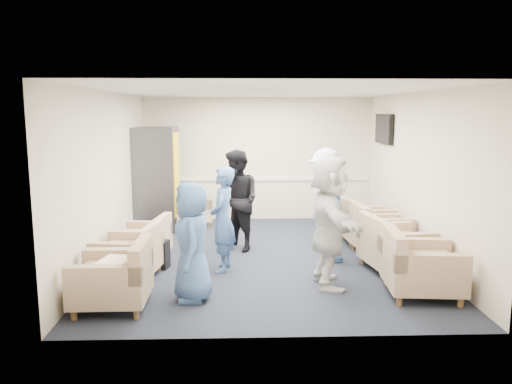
{
  "coord_description": "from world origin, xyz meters",
  "views": [
    {
      "loc": [
        -0.41,
        -7.99,
        2.37
      ],
      "look_at": [
        -0.14,
        0.2,
        1.06
      ],
      "focal_mm": 35.0,
      "sensor_mm": 36.0,
      "label": 1
    }
  ],
  "objects_px": {
    "armchair_left_near": "(117,280)",
    "armchair_left_far": "(147,241)",
    "armchair_right_midfar": "(375,232)",
    "armchair_right_far": "(365,226)",
    "person_front_left": "(192,242)",
    "person_mid_right": "(331,213)",
    "armchair_left_mid": "(132,256)",
    "person_mid_left": "(223,219)",
    "armchair_right_near": "(418,268)",
    "vending_machine": "(157,179)",
    "armchair_right_midnear": "(392,247)",
    "person_front_right": "(329,221)",
    "person_back_left": "(237,201)",
    "armchair_corner": "(188,212)",
    "person_back_right": "(326,197)"
  },
  "relations": [
    {
      "from": "armchair_right_near",
      "to": "person_front_left",
      "type": "height_order",
      "value": "person_front_left"
    },
    {
      "from": "armchair_right_midnear",
      "to": "armchair_corner",
      "type": "height_order",
      "value": "armchair_right_midnear"
    },
    {
      "from": "person_back_right",
      "to": "armchair_right_near",
      "type": "bearing_deg",
      "value": -165.0
    },
    {
      "from": "armchair_left_mid",
      "to": "vending_machine",
      "type": "xyz_separation_m",
      "value": [
        -0.13,
        3.1,
        0.71
      ]
    },
    {
      "from": "armchair_right_near",
      "to": "person_mid_right",
      "type": "xyz_separation_m",
      "value": [
        -0.85,
        1.59,
        0.41
      ]
    },
    {
      "from": "armchair_left_mid",
      "to": "armchair_right_near",
      "type": "distance_m",
      "value": 3.95
    },
    {
      "from": "armchair_right_near",
      "to": "armchair_left_mid",
      "type": "bearing_deg",
      "value": 82.67
    },
    {
      "from": "vending_machine",
      "to": "person_mid_left",
      "type": "xyz_separation_m",
      "value": [
        1.43,
        -2.79,
        -0.25
      ]
    },
    {
      "from": "person_mid_right",
      "to": "person_back_left",
      "type": "bearing_deg",
      "value": 67.54
    },
    {
      "from": "armchair_left_far",
      "to": "armchair_corner",
      "type": "xyz_separation_m",
      "value": [
        0.44,
        2.3,
        0.02
      ]
    },
    {
      "from": "armchair_right_far",
      "to": "armchair_left_near",
      "type": "bearing_deg",
      "value": 124.25
    },
    {
      "from": "person_back_left",
      "to": "person_mid_right",
      "type": "height_order",
      "value": "person_back_left"
    },
    {
      "from": "armchair_left_far",
      "to": "armchair_right_midfar",
      "type": "bearing_deg",
      "value": 102.41
    },
    {
      "from": "vending_machine",
      "to": "armchair_left_near",
      "type": "bearing_deg",
      "value": -87.58
    },
    {
      "from": "person_mid_right",
      "to": "vending_machine",
      "type": "bearing_deg",
      "value": 55.11
    },
    {
      "from": "armchair_corner",
      "to": "vending_machine",
      "type": "xyz_separation_m",
      "value": [
        -0.6,
        -0.15,
        0.72
      ]
    },
    {
      "from": "person_front_left",
      "to": "person_front_right",
      "type": "distance_m",
      "value": 1.88
    },
    {
      "from": "vending_machine",
      "to": "person_mid_left",
      "type": "distance_m",
      "value": 3.14
    },
    {
      "from": "armchair_corner",
      "to": "vending_machine",
      "type": "bearing_deg",
      "value": -17.19
    },
    {
      "from": "armchair_right_near",
      "to": "armchair_right_far",
      "type": "height_order",
      "value": "armchair_right_near"
    },
    {
      "from": "armchair_left_mid",
      "to": "person_mid_left",
      "type": "height_order",
      "value": "person_mid_left"
    },
    {
      "from": "armchair_right_near",
      "to": "person_front_right",
      "type": "xyz_separation_m",
      "value": [
        -1.1,
        0.41,
        0.54
      ]
    },
    {
      "from": "armchair_right_midnear",
      "to": "vending_machine",
      "type": "distance_m",
      "value": 4.95
    },
    {
      "from": "armchair_right_midfar",
      "to": "person_back_right",
      "type": "relative_size",
      "value": 0.56
    },
    {
      "from": "armchair_right_far",
      "to": "person_front_left",
      "type": "relative_size",
      "value": 0.59
    },
    {
      "from": "armchair_left_near",
      "to": "person_mid_right",
      "type": "height_order",
      "value": "person_mid_right"
    },
    {
      "from": "vending_machine",
      "to": "person_mid_right",
      "type": "xyz_separation_m",
      "value": [
        3.15,
        -2.34,
        -0.26
      ]
    },
    {
      "from": "armchair_left_mid",
      "to": "armchair_right_midnear",
      "type": "distance_m",
      "value": 3.86
    },
    {
      "from": "armchair_left_far",
      "to": "armchair_right_far",
      "type": "height_order",
      "value": "armchair_right_far"
    },
    {
      "from": "armchair_left_far",
      "to": "person_mid_right",
      "type": "bearing_deg",
      "value": 94.72
    },
    {
      "from": "armchair_left_far",
      "to": "armchair_right_near",
      "type": "bearing_deg",
      "value": 73.38
    },
    {
      "from": "person_mid_left",
      "to": "person_front_right",
      "type": "bearing_deg",
      "value": 71.62
    },
    {
      "from": "vending_machine",
      "to": "person_back_left",
      "type": "xyz_separation_m",
      "value": [
        1.64,
        -1.67,
        -0.17
      ]
    },
    {
      "from": "person_mid_right",
      "to": "person_front_right",
      "type": "xyz_separation_m",
      "value": [
        -0.25,
        -1.18,
        0.13
      ]
    },
    {
      "from": "armchair_left_near",
      "to": "armchair_left_far",
      "type": "height_order",
      "value": "armchair_left_near"
    },
    {
      "from": "armchair_right_far",
      "to": "armchair_corner",
      "type": "height_order",
      "value": "armchair_right_far"
    },
    {
      "from": "armchair_left_mid",
      "to": "vending_machine",
      "type": "distance_m",
      "value": 3.18
    },
    {
      "from": "armchair_left_near",
      "to": "armchair_right_midfar",
      "type": "xyz_separation_m",
      "value": [
        3.82,
        2.33,
        0.01
      ]
    },
    {
      "from": "person_front_left",
      "to": "person_front_right",
      "type": "relative_size",
      "value": 0.84
    },
    {
      "from": "armchair_left_mid",
      "to": "person_mid_left",
      "type": "bearing_deg",
      "value": 111.18
    },
    {
      "from": "armchair_left_mid",
      "to": "person_back_left",
      "type": "distance_m",
      "value": 2.15
    },
    {
      "from": "armchair_right_near",
      "to": "armchair_right_midnear",
      "type": "relative_size",
      "value": 0.97
    },
    {
      "from": "armchair_right_midnear",
      "to": "person_front_left",
      "type": "relative_size",
      "value": 0.67
    },
    {
      "from": "armchair_left_near",
      "to": "person_front_left",
      "type": "height_order",
      "value": "person_front_left"
    },
    {
      "from": "armchair_left_near",
      "to": "person_back_left",
      "type": "bearing_deg",
      "value": 149.47
    },
    {
      "from": "armchair_left_far",
      "to": "armchair_right_far",
      "type": "relative_size",
      "value": 0.95
    },
    {
      "from": "person_front_left",
      "to": "person_mid_right",
      "type": "relative_size",
      "value": 0.98
    },
    {
      "from": "armchair_right_far",
      "to": "vending_machine",
      "type": "bearing_deg",
      "value": 68.19
    },
    {
      "from": "armchair_left_mid",
      "to": "person_front_right",
      "type": "xyz_separation_m",
      "value": [
        2.77,
        -0.42,
        0.58
      ]
    },
    {
      "from": "armchair_right_far",
      "to": "person_front_left",
      "type": "height_order",
      "value": "person_front_left"
    }
  ]
}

